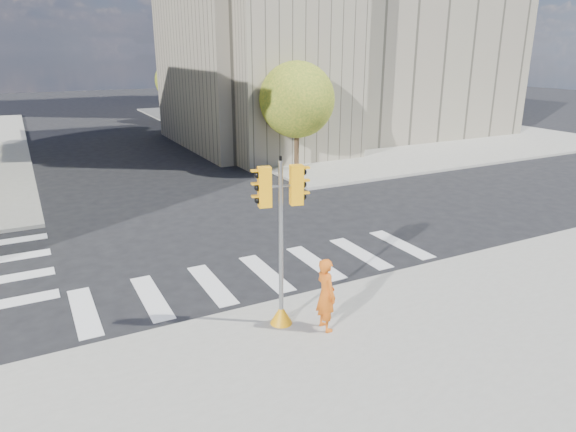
% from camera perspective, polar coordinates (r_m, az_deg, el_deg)
% --- Properties ---
extents(ground, '(160.00, 160.00, 0.00)m').
position_cam_1_polar(ground, '(18.01, -4.90, -3.96)').
color(ground, black).
rests_on(ground, ground).
extents(sidewalk_far_right, '(28.00, 40.00, 0.15)m').
position_cam_1_polar(sidewalk_far_right, '(49.56, 4.91, 10.28)').
color(sidewalk_far_right, gray).
rests_on(sidewalk_far_right, ground).
extents(civic_building, '(26.00, 16.00, 19.39)m').
position_cam_1_polar(civic_building, '(40.95, 5.10, 18.74)').
color(civic_building, gray).
rests_on(civic_building, ground).
extents(tree_re_near, '(4.20, 4.20, 6.16)m').
position_cam_1_polar(tree_re_near, '(29.10, 0.99, 12.78)').
color(tree_re_near, '#382616').
rests_on(tree_re_near, ground).
extents(tree_re_mid, '(4.60, 4.60, 6.66)m').
position_cam_1_polar(tree_re_mid, '(40.00, -7.51, 14.51)').
color(tree_re_mid, '#382616').
rests_on(tree_re_mid, ground).
extents(tree_re_far, '(4.00, 4.00, 5.88)m').
position_cam_1_polar(tree_re_far, '(51.44, -12.30, 14.48)').
color(tree_re_far, '#382616').
rests_on(tree_re_far, ground).
extents(lamp_near, '(0.35, 0.18, 8.11)m').
position_cam_1_polar(lamp_near, '(32.83, -1.65, 14.30)').
color(lamp_near, black).
rests_on(lamp_near, sidewalk_far_right).
extents(lamp_far, '(0.35, 0.18, 8.11)m').
position_cam_1_polar(lamp_far, '(45.81, -9.62, 15.13)').
color(lamp_far, black).
rests_on(lamp_far, sidewalk_far_right).
extents(traffic_signal, '(1.08, 0.56, 4.28)m').
position_cam_1_polar(traffic_signal, '(12.43, -0.78, -4.56)').
color(traffic_signal, '#FFA50D').
rests_on(traffic_signal, sidewalk_near).
extents(photographer, '(0.46, 0.69, 1.86)m').
position_cam_1_polar(photographer, '(12.59, 4.24, -8.68)').
color(photographer, '#D05A13').
rests_on(photographer, sidewalk_near).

